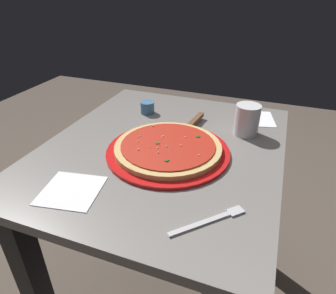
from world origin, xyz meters
TOP-DOWN VIEW (x-y plane):
  - ground_plane at (0.00, 0.00)m, footprint 5.00×5.00m
  - restaurant_table at (0.00, 0.00)m, footprint 0.85×0.72m
  - serving_plate at (-0.04, -0.03)m, footprint 0.37×0.37m
  - pizza at (-0.04, -0.03)m, footprint 0.32×0.32m
  - pizza_server at (0.13, -0.05)m, footprint 0.22×0.08m
  - cup_tall_drink at (0.17, -0.23)m, footprint 0.08×0.08m
  - cup_small_sauce at (0.21, 0.15)m, footprint 0.05×0.05m
  - napkin_folded_right at (0.31, -0.26)m, footprint 0.16×0.13m
  - napkin_loose_left at (-0.29, 0.13)m, footprint 0.16×0.16m
  - fork at (-0.27, -0.22)m, footprint 0.15×0.14m

SIDE VIEW (x-z plane):
  - ground_plane at x=0.00m, z-range 0.00..0.00m
  - restaurant_table at x=0.00m, z-range 0.21..0.96m
  - napkin_folded_right at x=0.31m, z-range 0.75..0.75m
  - napkin_loose_left at x=-0.29m, z-range 0.75..0.75m
  - fork at x=-0.27m, z-range 0.75..0.76m
  - serving_plate at x=-0.04m, z-range 0.75..0.76m
  - pizza_server at x=0.13m, z-range 0.76..0.77m
  - pizza at x=-0.04m, z-range 0.76..0.78m
  - cup_small_sauce at x=0.21m, z-range 0.75..0.80m
  - cup_tall_drink at x=0.17m, z-range 0.75..0.85m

